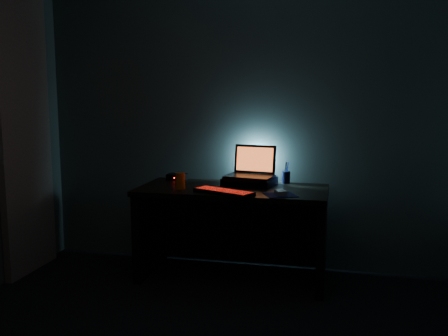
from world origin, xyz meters
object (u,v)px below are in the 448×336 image
keyboard (224,192)px  mouse (280,192)px  laptop (252,169)px  pen_cup (286,177)px  router (177,177)px  juice_glass (180,181)px

keyboard → mouse: bearing=30.0°
laptop → pen_cup: bearing=27.8°
pen_cup → router: bearing=-177.7°
router → juice_glass: bearing=-66.2°
keyboard → pen_cup: size_ratio=4.94×
laptop → mouse: 0.52m
laptop → juice_glass: 0.62m
keyboard → laptop: bearing=98.7°
mouse → router: bearing=128.7°
juice_glass → router: (-0.16, 0.41, -0.04)m
laptop → pen_cup: size_ratio=4.18×
laptop → mouse: bearing=-46.2°
keyboard → mouse: (0.42, 0.04, 0.01)m
mouse → keyboard: bearing=160.6°
keyboard → router: size_ratio=3.08×
pen_cup → router: size_ratio=0.62×
keyboard → pen_cup: pen_cup is taller
mouse → pen_cup: bearing=66.4°
pen_cup → router: 0.95m
pen_cup → router: (-0.95, -0.04, -0.02)m
laptop → keyboard: size_ratio=0.84×
keyboard → juice_glass: 0.40m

